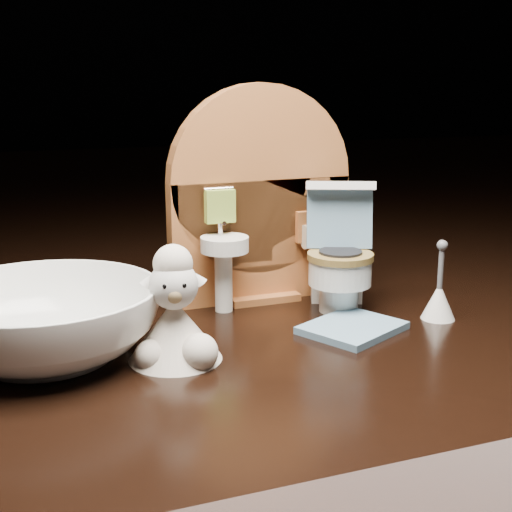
{
  "coord_description": "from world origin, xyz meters",
  "views": [
    {
      "loc": [
        -0.18,
        -0.39,
        0.15
      ],
      "look_at": [
        -0.02,
        0.01,
        0.05
      ],
      "focal_mm": 50.0,
      "sensor_mm": 36.0,
      "label": 1
    }
  ],
  "objects": [
    {
      "name": "toilet_brush",
      "position": [
        0.09,
        -0.02,
        0.01
      ],
      "size": [
        0.02,
        0.02,
        0.05
      ],
      "color": "white",
      "rests_on": "ground"
    },
    {
      "name": "bath_mat",
      "position": [
        0.03,
        -0.02,
        0.0
      ],
      "size": [
        0.07,
        0.07,
        0.0
      ],
      "primitive_type": "cube",
      "rotation": [
        0.0,
        0.0,
        0.46
      ],
      "color": "slate",
      "rests_on": "ground"
    },
    {
      "name": "plush_lamb",
      "position": [
        -0.09,
        -0.03,
        0.02
      ],
      "size": [
        0.05,
        0.05,
        0.07
      ],
      "rotation": [
        0.0,
        0.0,
        -0.21
      ],
      "color": "beige",
      "rests_on": "ground"
    },
    {
      "name": "ceramic_bowl",
      "position": [
        -0.15,
        0.0,
        0.02
      ],
      "size": [
        0.14,
        0.14,
        0.04
      ],
      "primitive_type": "imported",
      "rotation": [
        0.0,
        0.0,
        -0.1
      ],
      "color": "white",
      "rests_on": "ground"
    },
    {
      "name": "toy_toilet",
      "position": [
        0.04,
        0.03,
        0.03
      ],
      "size": [
        0.05,
        0.06,
        0.09
      ],
      "rotation": [
        0.0,
        0.0,
        -0.4
      ],
      "color": "white",
      "rests_on": "ground"
    },
    {
      "name": "backdrop_panel",
      "position": [
        -0.0,
        0.06,
        0.07
      ],
      "size": [
        0.13,
        0.05,
        0.15
      ],
      "color": "#A05A2C",
      "rests_on": "ground"
    }
  ]
}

